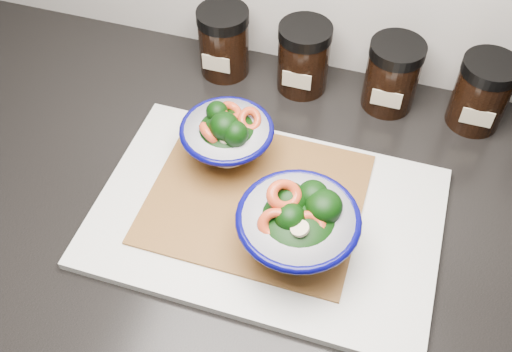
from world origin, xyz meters
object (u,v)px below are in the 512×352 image
(spice_jar_b, at_px, (304,58))
(spice_jar_d, at_px, (482,93))
(spice_jar_a, at_px, (224,42))
(spice_jar_c, at_px, (392,75))
(cutting_board, at_px, (267,217))
(bowl_right, at_px, (298,225))
(bowl_left, at_px, (227,137))

(spice_jar_b, height_order, spice_jar_d, same)
(spice_jar_a, relative_size, spice_jar_c, 1.00)
(spice_jar_a, height_order, spice_jar_b, same)
(cutting_board, xyz_separation_m, spice_jar_d, (0.25, 0.27, 0.05))
(bowl_right, xyz_separation_m, spice_jar_a, (-0.20, 0.31, -0.01))
(bowl_right, xyz_separation_m, spice_jar_d, (0.19, 0.31, -0.01))
(cutting_board, relative_size, spice_jar_d, 3.98)
(spice_jar_b, bearing_deg, spice_jar_d, 0.00)
(cutting_board, xyz_separation_m, spice_jar_c, (0.11, 0.27, 0.05))
(spice_jar_a, bearing_deg, spice_jar_d, 0.00)
(spice_jar_c, relative_size, spice_jar_d, 1.00)
(bowl_right, height_order, spice_jar_b, bowl_right)
(spice_jar_a, bearing_deg, cutting_board, -60.56)
(spice_jar_b, bearing_deg, bowl_left, -106.49)
(spice_jar_a, distance_m, spice_jar_c, 0.27)
(spice_jar_a, relative_size, spice_jar_d, 1.00)
(cutting_board, height_order, spice_jar_d, spice_jar_d)
(cutting_board, xyz_separation_m, bowl_right, (0.05, -0.04, 0.06))
(bowl_right, bearing_deg, spice_jar_d, 58.06)
(cutting_board, bearing_deg, bowl_right, -38.57)
(spice_jar_b, relative_size, spice_jar_c, 1.00)
(bowl_right, height_order, spice_jar_c, bowl_right)
(bowl_left, height_order, spice_jar_d, spice_jar_d)
(bowl_left, relative_size, spice_jar_a, 1.14)
(cutting_board, height_order, spice_jar_c, spice_jar_c)
(bowl_right, relative_size, spice_jar_b, 1.32)
(bowl_left, bearing_deg, spice_jar_d, 30.87)
(cutting_board, bearing_deg, spice_jar_b, 94.78)
(cutting_board, height_order, bowl_right, bowl_right)
(bowl_left, relative_size, spice_jar_c, 1.14)
(spice_jar_a, xyz_separation_m, spice_jar_d, (0.40, 0.00, 0.00))
(bowl_left, distance_m, spice_jar_a, 0.21)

